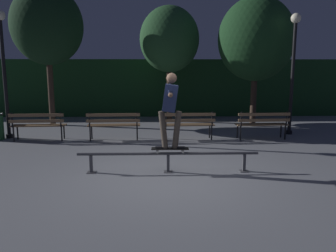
{
  "coord_description": "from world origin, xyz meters",
  "views": [
    {
      "loc": [
        -0.19,
        -6.56,
        2.14
      ],
      "look_at": [
        0.02,
        1.01,
        0.85
      ],
      "focal_mm": 35.6,
      "sensor_mm": 36.0,
      "label": 1
    }
  ],
  "objects_px": {
    "skateboard": "(170,149)",
    "tree_behind_benches": "(169,40)",
    "tree_far_left": "(47,26)",
    "lamp_post_right": "(293,59)",
    "park_bench_left_center": "(114,123)",
    "park_bench_rightmost": "(262,122)",
    "park_bench_leftmost": "(38,123)",
    "lamp_post_left": "(3,58)",
    "tree_far_right": "(256,39)",
    "grind_rail": "(168,157)",
    "skateboarder": "(170,104)",
    "park_bench_right_center": "(189,123)"
  },
  "relations": [
    {
      "from": "skateboard",
      "to": "tree_behind_benches",
      "type": "height_order",
      "value": "tree_behind_benches"
    },
    {
      "from": "tree_far_left",
      "to": "lamp_post_right",
      "type": "height_order",
      "value": "tree_far_left"
    },
    {
      "from": "park_bench_left_center",
      "to": "park_bench_rightmost",
      "type": "height_order",
      "value": "same"
    },
    {
      "from": "park_bench_left_center",
      "to": "lamp_post_right",
      "type": "xyz_separation_m",
      "value": [
        5.73,
        0.83,
        1.94
      ]
    },
    {
      "from": "park_bench_leftmost",
      "to": "lamp_post_left",
      "type": "relative_size",
      "value": 0.41
    },
    {
      "from": "park_bench_leftmost",
      "to": "tree_far_right",
      "type": "bearing_deg",
      "value": 18.77
    },
    {
      "from": "grind_rail",
      "to": "skateboarder",
      "type": "xyz_separation_m",
      "value": [
        0.04,
        -0.0,
        1.11
      ]
    },
    {
      "from": "grind_rail",
      "to": "park_bench_left_center",
      "type": "relative_size",
      "value": 2.35
    },
    {
      "from": "park_bench_right_center",
      "to": "lamp_post_left",
      "type": "height_order",
      "value": "lamp_post_left"
    },
    {
      "from": "park_bench_leftmost",
      "to": "lamp_post_right",
      "type": "relative_size",
      "value": 0.41
    },
    {
      "from": "park_bench_left_center",
      "to": "tree_far_right",
      "type": "xyz_separation_m",
      "value": [
        4.95,
        2.46,
        2.69
      ]
    },
    {
      "from": "park_bench_rightmost",
      "to": "skateboard",
      "type": "bearing_deg",
      "value": -132.4
    },
    {
      "from": "park_bench_left_center",
      "to": "lamp_post_right",
      "type": "height_order",
      "value": "lamp_post_right"
    },
    {
      "from": "park_bench_right_center",
      "to": "park_bench_left_center",
      "type": "bearing_deg",
      "value": 180.0
    },
    {
      "from": "park_bench_left_center",
      "to": "tree_far_left",
      "type": "height_order",
      "value": "tree_far_left"
    },
    {
      "from": "park_bench_rightmost",
      "to": "tree_far_right",
      "type": "relative_size",
      "value": 0.34
    },
    {
      "from": "park_bench_rightmost",
      "to": "park_bench_left_center",
      "type": "bearing_deg",
      "value": 180.0
    },
    {
      "from": "lamp_post_right",
      "to": "skateboarder",
      "type": "bearing_deg",
      "value": -135.41
    },
    {
      "from": "park_bench_right_center",
      "to": "tree_far_right",
      "type": "distance_m",
      "value": 4.52
    },
    {
      "from": "park_bench_leftmost",
      "to": "lamp_post_left",
      "type": "bearing_deg",
      "value": 157.44
    },
    {
      "from": "park_bench_left_center",
      "to": "tree_far_left",
      "type": "xyz_separation_m",
      "value": [
        -2.77,
        2.95,
        3.2
      ]
    },
    {
      "from": "grind_rail",
      "to": "skateboard",
      "type": "height_order",
      "value": "skateboard"
    },
    {
      "from": "tree_far_left",
      "to": "grind_rail",
      "type": "bearing_deg",
      "value": -55.0
    },
    {
      "from": "tree_behind_benches",
      "to": "lamp_post_left",
      "type": "bearing_deg",
      "value": -147.3
    },
    {
      "from": "grind_rail",
      "to": "park_bench_rightmost",
      "type": "relative_size",
      "value": 2.35
    },
    {
      "from": "skateboarder",
      "to": "park_bench_leftmost",
      "type": "height_order",
      "value": "skateboarder"
    },
    {
      "from": "park_bench_right_center",
      "to": "park_bench_rightmost",
      "type": "xyz_separation_m",
      "value": [
        2.28,
        0.0,
        0.0
      ]
    },
    {
      "from": "park_bench_leftmost",
      "to": "park_bench_rightmost",
      "type": "distance_m",
      "value": 6.84
    },
    {
      "from": "park_bench_rightmost",
      "to": "lamp_post_left",
      "type": "height_order",
      "value": "lamp_post_left"
    },
    {
      "from": "park_bench_left_center",
      "to": "skateboarder",
      "type": "bearing_deg",
      "value": -63.65
    },
    {
      "from": "skateboard",
      "to": "park_bench_right_center",
      "type": "relative_size",
      "value": 0.48
    },
    {
      "from": "park_bench_leftmost",
      "to": "lamp_post_right",
      "type": "xyz_separation_m",
      "value": [
        8.01,
        0.83,
        1.94
      ]
    },
    {
      "from": "grind_rail",
      "to": "tree_far_right",
      "type": "xyz_separation_m",
      "value": [
        3.39,
        5.7,
        2.9
      ]
    },
    {
      "from": "park_bench_right_center",
      "to": "grind_rail",
      "type": "bearing_deg",
      "value": -102.5
    },
    {
      "from": "park_bench_leftmost",
      "to": "tree_far_right",
      "type": "xyz_separation_m",
      "value": [
        7.23,
        2.46,
        2.69
      ]
    },
    {
      "from": "grind_rail",
      "to": "lamp_post_left",
      "type": "bearing_deg",
      "value": 143.16
    },
    {
      "from": "park_bench_right_center",
      "to": "lamp_post_right",
      "type": "relative_size",
      "value": 0.41
    },
    {
      "from": "park_bench_leftmost",
      "to": "park_bench_right_center",
      "type": "relative_size",
      "value": 1.0
    },
    {
      "from": "grind_rail",
      "to": "park_bench_left_center",
      "type": "bearing_deg",
      "value": 115.74
    },
    {
      "from": "park_bench_rightmost",
      "to": "tree_behind_benches",
      "type": "height_order",
      "value": "tree_behind_benches"
    },
    {
      "from": "park_bench_leftmost",
      "to": "tree_behind_benches",
      "type": "height_order",
      "value": "tree_behind_benches"
    },
    {
      "from": "park_bench_rightmost",
      "to": "tree_far_right",
      "type": "distance_m",
      "value": 3.66
    },
    {
      "from": "skateboard",
      "to": "tree_behind_benches",
      "type": "distance_m",
      "value": 7.56
    },
    {
      "from": "tree_behind_benches",
      "to": "tree_far_right",
      "type": "distance_m",
      "value": 3.4
    },
    {
      "from": "park_bench_leftmost",
      "to": "park_bench_left_center",
      "type": "distance_m",
      "value": 2.28
    },
    {
      "from": "skateboard",
      "to": "tree_far_right",
      "type": "height_order",
      "value": "tree_far_right"
    },
    {
      "from": "grind_rail",
      "to": "park_bench_leftmost",
      "type": "xyz_separation_m",
      "value": [
        -3.84,
        3.24,
        0.21
      ]
    },
    {
      "from": "grind_rail",
      "to": "skateboarder",
      "type": "relative_size",
      "value": 2.43
    },
    {
      "from": "tree_far_right",
      "to": "tree_far_left",
      "type": "relative_size",
      "value": 0.92
    },
    {
      "from": "skateboard",
      "to": "tree_far_left",
      "type": "xyz_separation_m",
      "value": [
        -4.37,
        6.19,
        3.23
      ]
    }
  ]
}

